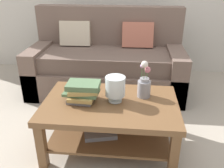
% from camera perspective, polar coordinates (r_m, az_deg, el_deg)
% --- Properties ---
extents(ground_plane, '(10.00, 10.00, 0.00)m').
position_cam_1_polar(ground_plane, '(2.66, -0.26, -8.72)').
color(ground_plane, '#ADA393').
extents(couch, '(1.95, 0.90, 1.06)m').
position_cam_1_polar(couch, '(3.23, -1.20, 4.86)').
color(couch, brown).
rests_on(couch, ground).
extents(coffee_table, '(1.15, 0.74, 0.46)m').
position_cam_1_polar(coffee_table, '(2.14, -0.48, -7.21)').
color(coffee_table, brown).
rests_on(coffee_table, ground).
extents(book_stack_main, '(0.31, 0.23, 0.17)m').
position_cam_1_polar(book_stack_main, '(2.08, -6.94, -1.78)').
color(book_stack_main, slate).
rests_on(book_stack_main, coffee_table).
extents(glass_hurricane_vase, '(0.17, 0.17, 0.22)m').
position_cam_1_polar(glass_hurricane_vase, '(2.04, 0.77, -0.69)').
color(glass_hurricane_vase, silver).
rests_on(glass_hurricane_vase, coffee_table).
extents(flower_pitcher, '(0.12, 0.12, 0.34)m').
position_cam_1_polar(flower_pitcher, '(2.14, 7.56, -0.17)').
color(flower_pitcher, gray).
rests_on(flower_pitcher, coffee_table).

